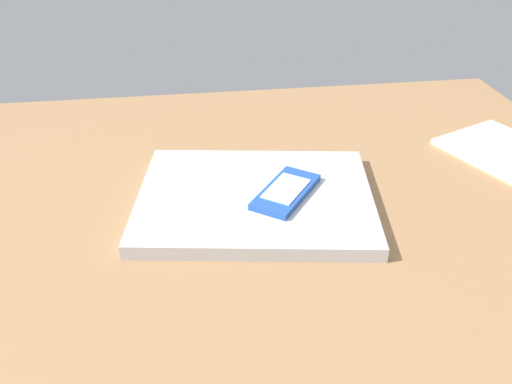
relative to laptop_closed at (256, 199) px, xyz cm
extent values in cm
cube|color=olive|center=(8.08, -0.07, -2.42)|extent=(120.00, 80.00, 3.00)
cube|color=#B7BABC|center=(0.00, 0.00, 0.00)|extent=(33.26, 27.60, 1.85)
cube|color=#1E479E|center=(-3.83, 0.87, 1.34)|extent=(10.54, 11.78, 0.83)
cube|color=white|center=(-3.83, 0.87, 1.82)|extent=(7.19, 7.79, 0.14)
cube|color=#F2EDB2|center=(-39.66, -8.81, -0.52)|extent=(19.44, 20.56, 0.80)
camera|label=1|loc=(8.18, 57.69, 37.72)|focal=37.59mm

